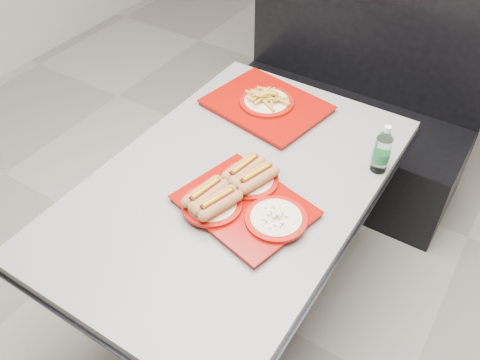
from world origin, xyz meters
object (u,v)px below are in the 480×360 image
Objects in this scene: tray_near at (242,198)px; water_bottle at (382,152)px; booth_bench at (346,111)px; tray_far at (267,103)px; diner_table at (234,212)px.

tray_near is 0.53m from water_bottle.
water_bottle is (0.32, 0.42, 0.05)m from tray_near.
booth_bench reaches higher than water_bottle.
booth_bench is 1.25m from tray_near.
water_bottle reaches higher than tray_far.
water_bottle is at bearing 39.03° from diner_table.
water_bottle is at bearing 52.90° from tray_near.
diner_table is at bearing 135.61° from tray_near.
tray_far is at bearing 168.10° from water_bottle.
water_bottle reaches higher than tray_near.
water_bottle is (0.41, 0.33, 0.25)m from diner_table.
tray_far reaches higher than diner_table.
booth_bench reaches higher than diner_table.
tray_near is at bearing -44.39° from diner_table.
tray_near is at bearing -127.10° from water_bottle.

